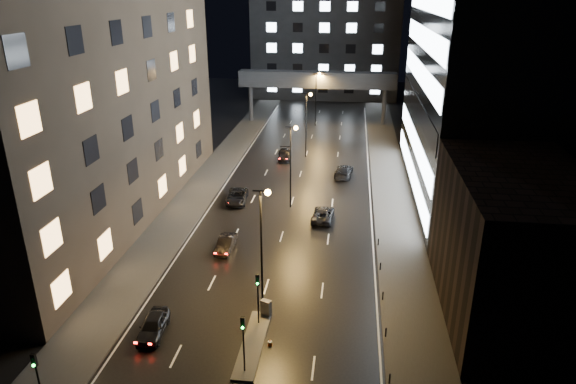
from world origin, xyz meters
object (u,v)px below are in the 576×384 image
utility_cabinet (266,307)px  car_away_d (285,155)px  car_away_c (237,196)px  car_away_b (226,244)px  car_toward_b (344,171)px  car_away_a (153,326)px  car_toward_a (323,214)px

utility_cabinet → car_away_d: bearing=116.9°
car_away_c → utility_cabinet: size_ratio=4.05×
car_away_b → car_toward_b: 26.11m
car_away_a → car_away_d: bearing=79.9°
car_away_c → car_toward_b: 17.03m
car_away_c → car_away_d: bearing=73.0°
car_away_a → car_away_d: 44.47m
car_away_d → car_toward_b: size_ratio=0.89×
car_away_a → car_away_c: size_ratio=0.84×
car_away_a → utility_cabinet: car_away_a is taller
car_away_c → car_away_a: bearing=-96.8°
car_away_d → car_toward_b: bearing=-41.7°
car_away_a → utility_cabinet: bearing=18.0°
car_away_b → utility_cabinet: utility_cabinet is taller
car_away_a → car_toward_b: car_toward_b is taller
car_away_c → car_toward_a: car_away_c is taller
car_away_a → car_away_c: 26.49m
car_away_a → car_toward_b: (13.65, 37.52, 0.05)m
car_away_c → utility_cabinet: car_away_c is taller
car_away_d → utility_cabinet: bearing=-90.3°
car_away_c → utility_cabinet: bearing=-77.3°
car_away_a → car_away_b: size_ratio=1.05×
car_away_a → car_toward_a: car_away_a is taller
car_toward_a → car_away_c: bearing=-16.3°
car_toward_b → utility_cabinet: car_toward_b is taller
car_away_b → car_toward_b: bearing=65.1°
car_toward_b → utility_cabinet: bearing=87.1°
car_away_a → car_away_c: bearing=84.1°
car_toward_a → car_away_a: bearing=66.2°
car_away_d → car_away_a: bearing=-101.3°
car_toward_a → car_toward_b: 15.15m
car_toward_b → car_away_c: bearing=46.6°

